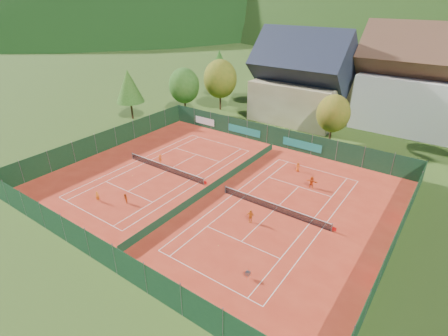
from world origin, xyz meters
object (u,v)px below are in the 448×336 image
(player_right_far_b, at_px, (312,182))
(player_right_far_a, at_px, (298,167))
(player_right_near, at_px, (250,216))
(player_left_near, at_px, (97,196))
(ball_hopper, at_px, (248,273))
(hotel_block_a, at_px, (426,87))
(player_left_far, at_px, (160,159))
(chalet, at_px, (301,83))
(player_left_mid, at_px, (125,199))

(player_right_far_b, bearing_deg, player_right_far_a, -49.18)
(player_right_far_b, bearing_deg, player_right_near, 71.89)
(player_left_near, distance_m, player_right_far_a, 25.00)
(ball_hopper, distance_m, player_right_near, 7.94)
(hotel_block_a, relative_size, player_right_far_b, 14.25)
(hotel_block_a, xyz_separation_m, player_left_far, (-26.31, -34.62, -6.75))
(chalet, height_order, hotel_block_a, hotel_block_a)
(player_left_mid, distance_m, player_right_far_b, 21.76)
(player_left_mid, xyz_separation_m, player_right_near, (13.17, 5.04, 0.12))
(player_left_mid, height_order, player_left_far, player_left_far)
(player_right_near, xyz_separation_m, player_right_far_a, (-0.86, 13.28, -0.09))
(player_left_near, xyz_separation_m, player_right_far_b, (18.40, 16.80, 0.15))
(hotel_block_a, distance_m, ball_hopper, 46.86)
(player_right_near, bearing_deg, player_left_near, 179.52)
(player_right_far_a, distance_m, player_right_far_b, 4.36)
(chalet, height_order, player_left_mid, chalet)
(hotel_block_a, height_order, player_right_far_b, hotel_block_a)
(player_left_mid, distance_m, player_right_far_a, 22.07)
(hotel_block_a, bearing_deg, player_left_far, -127.24)
(player_left_mid, xyz_separation_m, player_left_far, (-4.15, 9.65, 0.04))
(player_left_far, height_order, player_right_far_b, player_right_far_b)
(player_left_near, relative_size, player_left_far, 0.96)
(chalet, relative_size, hotel_block_a, 0.75)
(hotel_block_a, relative_size, player_left_mid, 18.10)
(player_left_near, distance_m, player_right_far_b, 24.92)
(ball_hopper, relative_size, player_left_near, 0.66)
(player_left_far, bearing_deg, hotel_block_a, -134.90)
(player_left_mid, bearing_deg, player_right_near, 59.33)
(player_right_far_a, xyz_separation_m, player_right_far_b, (3.15, -3.01, 0.13))
(chalet, height_order, player_right_far_b, chalet)
(player_left_mid, distance_m, player_right_near, 14.10)
(player_right_near, bearing_deg, ball_hopper, -82.40)
(player_right_far_a, relative_size, player_right_far_b, 0.82)
(player_right_far_a, bearing_deg, chalet, -59.96)
(player_left_far, xyz_separation_m, player_right_far_a, (16.46, 8.67, -0.01))
(hotel_block_a, xyz_separation_m, ball_hopper, (-5.00, -46.09, -6.83))
(hotel_block_a, distance_m, player_right_far_a, 28.56)
(chalet, bearing_deg, ball_hopper, -70.75)
(player_left_near, bearing_deg, player_right_far_b, 5.92)
(player_right_far_a, bearing_deg, ball_hopper, 108.92)
(ball_hopper, relative_size, player_right_near, 0.56)
(ball_hopper, bearing_deg, player_left_mid, 173.93)
(chalet, xyz_separation_m, player_left_mid, (-3.16, -38.26, -6.03))
(player_left_near, distance_m, player_right_near, 17.38)
(player_left_mid, xyz_separation_m, player_right_far_b, (15.46, 15.31, 0.16))
(player_left_far, distance_m, player_right_far_b, 20.42)
(player_left_near, xyz_separation_m, player_left_far, (-1.21, 11.13, 0.03))
(player_right_near, bearing_deg, hotel_block_a, 54.55)
(ball_hopper, xyz_separation_m, player_right_near, (-3.99, 6.86, 0.16))
(hotel_block_a, relative_size, player_right_far_a, 17.31)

